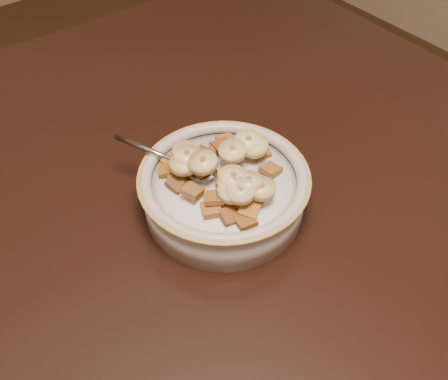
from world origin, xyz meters
TOP-DOWN VIEW (x-y plane):
  - table at (0.00, 0.00)m, footprint 1.42×0.93m
  - cereal_bowl at (0.22, -0.06)m, footprint 0.18×0.18m
  - milk at (0.22, -0.06)m, footprint 0.15×0.15m
  - spoon at (0.20, -0.04)m, footprint 0.05×0.05m
  - cereal_square_0 at (0.17, -0.03)m, footprint 0.03×0.03m
  - cereal_square_1 at (0.19, -0.09)m, footprint 0.03×0.03m
  - cereal_square_2 at (0.22, -0.11)m, footprint 0.03×0.03m
  - cereal_square_3 at (0.24, -0.02)m, footprint 0.03×0.03m
  - cereal_square_4 at (0.21, -0.09)m, footprint 0.03×0.03m
  - cereal_square_5 at (0.28, -0.06)m, footprint 0.02×0.02m
  - cereal_square_6 at (0.26, -0.02)m, footprint 0.02×0.02m
  - cereal_square_7 at (0.20, -0.13)m, footprint 0.02×0.02m
  - cereal_square_8 at (0.19, -0.11)m, footprint 0.02×0.02m
  - cereal_square_9 at (0.17, -0.04)m, footprint 0.02×0.02m
  - cereal_square_10 at (0.19, -0.02)m, footprint 0.02×0.02m
  - cereal_square_11 at (0.22, -0.03)m, footprint 0.03×0.03m
  - cereal_square_12 at (0.18, -0.09)m, footprint 0.03×0.03m
  - cereal_square_13 at (0.17, -0.06)m, footprint 0.03×0.03m
  - cereal_square_14 at (0.24, -0.10)m, footprint 0.03×0.03m
  - cereal_square_15 at (0.17, -0.02)m, footprint 0.03×0.03m
  - cereal_square_16 at (0.21, -0.08)m, footprint 0.03×0.03m
  - cereal_square_17 at (0.20, -0.01)m, footprint 0.02×0.02m
  - cereal_square_18 at (0.26, -0.04)m, footprint 0.02×0.02m
  - cereal_square_19 at (0.20, -0.04)m, footprint 0.02×0.02m
  - cereal_square_20 at (0.21, -0.12)m, footprint 0.03×0.03m
  - cereal_square_21 at (0.27, -0.09)m, footprint 0.02×0.02m
  - cereal_square_22 at (0.25, -0.04)m, footprint 0.02×0.02m
  - cereal_square_23 at (0.18, -0.01)m, footprint 0.02×0.02m
  - cereal_square_24 at (0.24, -0.02)m, footprint 0.02×0.02m
  - banana_slice_0 at (0.20, -0.10)m, footprint 0.04×0.04m
  - banana_slice_1 at (0.22, -0.10)m, footprint 0.04×0.04m
  - banana_slice_2 at (0.21, -0.11)m, footprint 0.04×0.04m
  - banana_slice_3 at (0.21, -0.09)m, footprint 0.03×0.03m
  - banana_slice_4 at (0.18, -0.03)m, footprint 0.04×0.04m
  - banana_slice_5 at (0.19, -0.03)m, footprint 0.04×0.04m
  - banana_slice_6 at (0.21, -0.09)m, footprint 0.04×0.04m
  - banana_slice_7 at (0.23, -0.11)m, footprint 0.04×0.04m
  - banana_slice_8 at (0.26, -0.05)m, footprint 0.04×0.04m
  - banana_slice_9 at (0.24, -0.06)m, footprint 0.04×0.04m
  - banana_slice_10 at (0.27, -0.06)m, footprint 0.04×0.04m
  - banana_slice_11 at (0.20, -0.05)m, footprint 0.04×0.04m
  - banana_slice_12 at (0.20, -0.01)m, footprint 0.04×0.04m

SIDE VIEW (x-z plane):
  - table at x=0.00m, z-range 0.71..0.75m
  - cereal_bowl at x=0.22m, z-range 0.75..0.79m
  - milk at x=0.22m, z-range 0.79..0.80m
  - spoon at x=0.20m, z-range 0.79..0.80m
  - cereal_square_8 at x=0.19m, z-range 0.79..0.81m
  - cereal_square_7 at x=0.20m, z-range 0.80..0.80m
  - cereal_square_5 at x=0.28m, z-range 0.79..0.81m
  - cereal_square_21 at x=0.27m, z-range 0.80..0.81m
  - cereal_square_9 at x=0.17m, z-range 0.80..0.81m
  - cereal_square_3 at x=0.24m, z-range 0.80..0.81m
  - cereal_square_18 at x=0.26m, z-range 0.80..0.81m
  - cereal_square_12 at x=0.18m, z-range 0.80..0.80m
  - cereal_square_0 at x=0.17m, z-range 0.80..0.81m
  - cereal_square_6 at x=0.26m, z-range 0.80..0.81m
  - cereal_square_2 at x=0.22m, z-range 0.80..0.81m
  - cereal_square_20 at x=0.21m, z-range 0.80..0.81m
  - cereal_square_15 at x=0.17m, z-range 0.80..0.81m
  - cereal_square_23 at x=0.18m, z-range 0.80..0.81m
  - cereal_square_10 at x=0.19m, z-range 0.80..0.81m
  - cereal_square_17 at x=0.20m, z-range 0.80..0.81m
  - cereal_square_14 at x=0.24m, z-range 0.80..0.81m
  - cereal_square_24 at x=0.24m, z-range 0.80..0.81m
  - cereal_square_22 at x=0.25m, z-range 0.80..0.81m
  - cereal_square_13 at x=0.17m, z-range 0.80..0.81m
  - cereal_square_4 at x=0.21m, z-range 0.80..0.81m
  - cereal_square_1 at x=0.19m, z-range 0.80..0.81m
  - cereal_square_11 at x=0.22m, z-range 0.80..0.81m
  - cereal_square_19 at x=0.20m, z-range 0.81..0.81m
  - banana_slice_12 at x=0.20m, z-range 0.81..0.82m
  - cereal_square_16 at x=0.21m, z-range 0.81..0.82m
  - banana_slice_7 at x=0.23m, z-range 0.81..0.82m
  - banana_slice_10 at x=0.27m, z-range 0.81..0.82m
  - banana_slice_0 at x=0.20m, z-range 0.81..0.82m
  - banana_slice_4 at x=0.18m, z-range 0.81..0.82m
  - banana_slice_3 at x=0.21m, z-range 0.81..0.83m
  - banana_slice_8 at x=0.26m, z-range 0.81..0.83m
  - banana_slice_1 at x=0.22m, z-range 0.81..0.83m
  - banana_slice_2 at x=0.21m, z-range 0.81..0.83m
  - banana_slice_5 at x=0.19m, z-range 0.81..0.83m
  - banana_slice_6 at x=0.21m, z-range 0.82..0.83m
  - banana_slice_9 at x=0.24m, z-range 0.82..0.83m
  - banana_slice_11 at x=0.20m, z-range 0.82..0.84m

